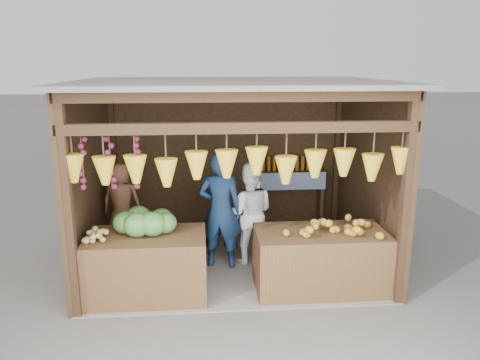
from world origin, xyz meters
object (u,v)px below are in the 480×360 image
counter_right (320,260)px  man_standing (220,211)px  woman_standing (249,213)px  vendor_seated (122,201)px  counter_left (147,266)px

counter_right → man_standing: size_ratio=0.97×
woman_standing → vendor_seated: bearing=2.3°
counter_right → man_standing: (-1.25, 0.79, 0.46)m
counter_right → woman_standing: 1.30m
man_standing → woman_standing: bearing=-148.1°
vendor_seated → counter_right: bearing=164.2°
woman_standing → counter_right: bearing=140.2°
counter_left → counter_right: (2.21, 0.02, -0.01)m
vendor_seated → man_standing: bearing=173.2°
counter_left → counter_right: size_ratio=0.88×
counter_left → woman_standing: 1.72m
man_standing → vendor_seated: man_standing is taller
counter_left → vendor_seated: size_ratio=1.26×
man_standing → woman_standing: (0.43, 0.15, -0.10)m
counter_left → vendor_seated: 1.37m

